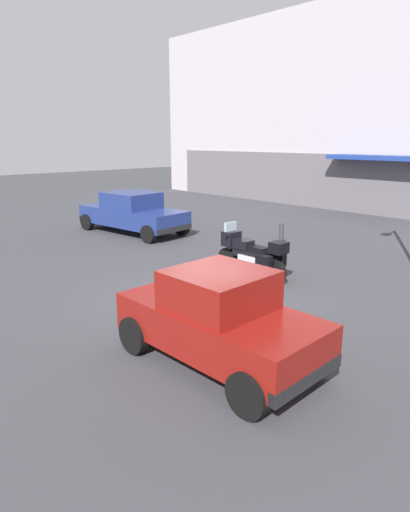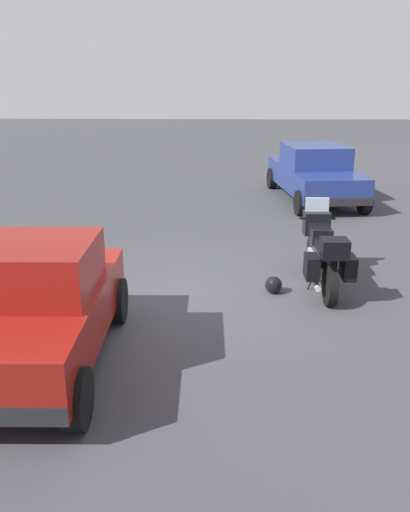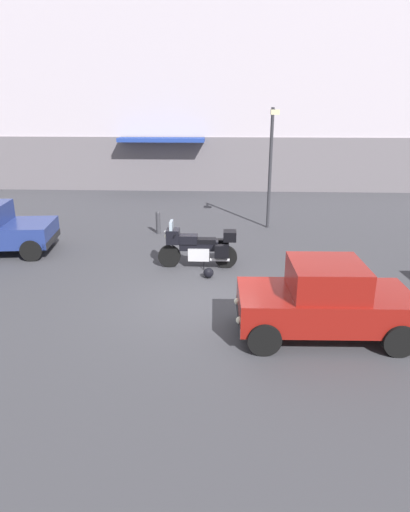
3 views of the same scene
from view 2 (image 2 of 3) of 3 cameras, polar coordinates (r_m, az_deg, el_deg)
The scene contains 5 objects.
ground_plane at distance 8.83m, azimuth -1.79°, elevation -4.01°, with size 80.00×80.00×0.00m, color #38383D.
motorcycle at distance 9.12m, azimuth 12.28°, elevation 0.45°, with size 2.26×0.76×1.36m.
helmet at distance 8.89m, azimuth 7.24°, elevation -3.03°, with size 0.28×0.28×0.28m, color black.
car_sedan_far at distance 15.91m, azimuth 11.44°, elevation 8.60°, with size 4.71×2.38×1.56m.
car_compact_side at distance 6.74m, azimuth -17.38°, elevation -5.08°, with size 3.51×1.78×1.56m.
Camera 2 is at (8.16, 0.53, 3.34)m, focal length 37.96 mm.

